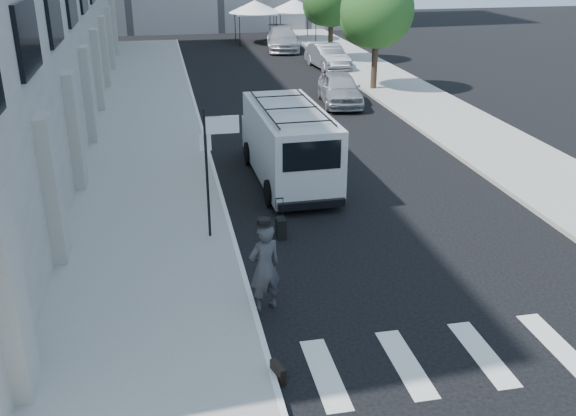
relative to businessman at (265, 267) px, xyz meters
name	(u,v)px	position (x,y,z in m)	size (l,w,h in m)	color
ground	(334,289)	(1.72, 0.50, -1.02)	(120.00, 120.00, 0.00)	black
sidewalk_left	(148,120)	(-2.53, 16.50, -0.95)	(4.50, 48.00, 0.15)	gray
sidewalk_right	(398,88)	(10.72, 20.50, -0.95)	(4.00, 56.00, 0.15)	gray
sign_pole	(215,146)	(-0.65, 3.70, 1.63)	(1.03, 0.07, 3.50)	black
tree_near	(374,14)	(9.22, 20.65, 2.95)	(3.80, 3.83, 6.03)	black
tent_left	(255,7)	(5.72, 38.50, 1.69)	(4.00, 4.00, 3.20)	black
tent_right	(295,5)	(8.92, 39.00, 1.69)	(4.00, 4.00, 3.20)	black
businessman	(265,267)	(0.00, 0.00, 0.00)	(0.75, 0.49, 2.05)	#353537
briefcase	(278,372)	(-0.18, -2.50, -0.85)	(0.12, 0.44, 0.34)	black
suitcase	(281,228)	(1.02, 3.50, -0.73)	(0.25, 0.40, 1.10)	black
cargo_van	(288,143)	(2.13, 8.00, 0.24)	(2.44, 6.60, 2.45)	silver
parked_car_a	(340,89)	(6.72, 17.93, -0.25)	(1.83, 4.54, 1.55)	#9C9DA3
parked_car_b	(328,57)	(8.52, 27.11, -0.27)	(1.59, 4.56, 1.50)	slate
parked_car_c	(283,39)	(7.14, 34.73, -0.23)	(2.23, 5.50, 1.60)	#A7A9AF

